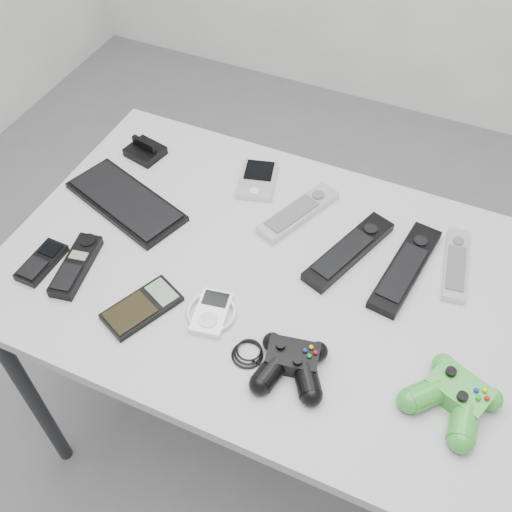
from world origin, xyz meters
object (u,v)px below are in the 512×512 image
at_px(remote_silver_b, 456,264).
at_px(pda_keyboard, 126,201).
at_px(pda, 258,180).
at_px(mobile_phone, 42,262).
at_px(controller_green, 454,396).
at_px(cordless_handset, 76,265).
at_px(mp3_player, 211,312).
at_px(calculator, 142,307).
at_px(controller_black, 291,363).
at_px(remote_silver_a, 298,212).
at_px(remote_black_b, 406,268).
at_px(remote_black_a, 349,250).
at_px(desk, 274,292).

bearing_deg(remote_silver_b, pda_keyboard, -178.94).
distance_m(pda, mobile_phone, 0.51).
relative_size(remote_silver_b, controller_green, 1.24).
height_order(cordless_handset, mp3_player, cordless_handset).
bearing_deg(mp3_player, cordless_handset, 171.73).
relative_size(calculator, controller_black, 0.67).
bearing_deg(mobile_phone, remote_silver_a, 40.51).
relative_size(mp3_player, controller_green, 0.66).
height_order(calculator, controller_black, controller_black).
xyz_separation_m(pda, remote_black_b, (0.38, -0.12, 0.00)).
height_order(remote_black_a, calculator, remote_black_a).
height_order(remote_black_b, mp3_player, remote_black_b).
height_order(remote_silver_a, cordless_handset, cordless_handset).
bearing_deg(remote_black_a, pda, 174.89).
distance_m(desk, calculator, 0.29).
bearing_deg(calculator, cordless_handset, -165.96).
bearing_deg(desk, remote_silver_a, 95.92).
height_order(remote_black_b, controller_green, controller_green).
distance_m(remote_silver_a, mp3_player, 0.32).
bearing_deg(controller_black, remote_silver_b, 47.89).
bearing_deg(remote_black_a, remote_black_b, 21.64).
xyz_separation_m(desk, calculator, (-0.20, -0.19, 0.07)).
bearing_deg(remote_silver_b, remote_black_b, -157.53).
relative_size(pda_keyboard, remote_black_b, 1.14).
relative_size(pda_keyboard, mp3_player, 2.83).
height_order(desk, controller_black, controller_black).
relative_size(pda, mp3_player, 1.23).
bearing_deg(calculator, pda_keyboard, 152.51).
distance_m(mobile_phone, controller_black, 0.56).
height_order(desk, pda, pda).
bearing_deg(pda, remote_silver_a, -40.57).
distance_m(pda_keyboard, remote_black_a, 0.51).
xyz_separation_m(pda_keyboard, pda, (0.24, 0.19, 0.00)).
bearing_deg(mobile_phone, cordless_handset, 16.64).
height_order(remote_black_a, remote_black_b, same).
distance_m(cordless_handset, controller_green, 0.77).
bearing_deg(desk, mobile_phone, -158.49).
distance_m(remote_black_b, mobile_phone, 0.75).
bearing_deg(remote_silver_a, cordless_handset, -114.77).
bearing_deg(mp3_player, remote_black_a, 42.64).
xyz_separation_m(pda, controller_black, (0.26, -0.43, 0.01)).
xyz_separation_m(pda, mp3_player, (0.07, -0.38, -0.00)).
height_order(pda_keyboard, remote_silver_a, remote_silver_a).
distance_m(pda_keyboard, pda, 0.31).
xyz_separation_m(remote_silver_a, controller_green, (0.41, -0.31, 0.01)).
distance_m(remote_silver_a, calculator, 0.41).
bearing_deg(cordless_handset, mp3_player, -8.32).
xyz_separation_m(remote_black_b, calculator, (-0.44, -0.30, -0.00)).
bearing_deg(mp3_player, calculator, -171.87).
bearing_deg(controller_black, desk, 109.27).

